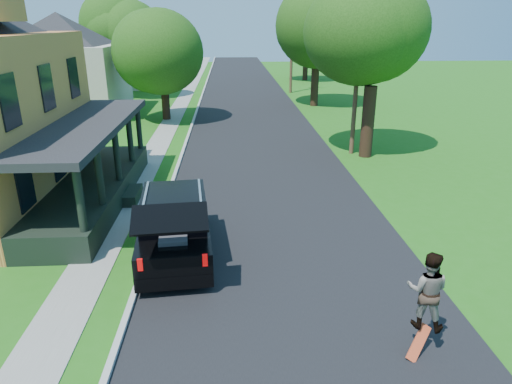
{
  "coord_description": "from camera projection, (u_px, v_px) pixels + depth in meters",
  "views": [
    {
      "loc": [
        -1.51,
        -10.88,
        6.64
      ],
      "look_at": [
        -0.7,
        3.0,
        1.39
      ],
      "focal_mm": 32.0,
      "sensor_mm": 36.0,
      "label": 1
    }
  ],
  "objects": [
    {
      "name": "neighbor_house_far",
      "position": [
        114.0,
        45.0,
        47.73
      ],
      "size": [
        12.78,
        12.78,
        8.3
      ],
      "color": "beige",
      "rests_on": "ground"
    },
    {
      "name": "utility_pole_far",
      "position": [
        292.0,
        41.0,
        42.93
      ],
      "size": [
        1.65,
        0.27,
        9.41
      ],
      "rotation": [
        0.0,
        0.0,
        0.02
      ],
      "color": "#473221",
      "rests_on": "ground"
    },
    {
      "name": "skateboarder",
      "position": [
        427.0,
        290.0,
        9.42
      ],
      "size": [
        1.04,
        0.95,
        1.74
      ],
      "rotation": [
        0.0,
        0.0,
        2.71
      ],
      "color": "black",
      "rests_on": "ground"
    },
    {
      "name": "neighbor_house_mid",
      "position": [
        62.0,
        57.0,
        32.79
      ],
      "size": [
        12.78,
        12.78,
        8.3
      ],
      "color": "beige",
      "rests_on": "ground"
    },
    {
      "name": "black_suv",
      "position": [
        175.0,
        227.0,
        13.48
      ],
      "size": [
        2.4,
        5.3,
        2.4
      ],
      "rotation": [
        0.0,
        0.0,
        0.09
      ],
      "color": "black",
      "rests_on": "ground"
    },
    {
      "name": "tree_right_mid",
      "position": [
        317.0,
        26.0,
        35.69
      ],
      "size": [
        6.41,
        6.29,
        9.66
      ],
      "rotation": [
        0.0,
        0.0,
        -0.02
      ],
      "color": "black",
      "rests_on": "ground"
    },
    {
      "name": "utility_pole_near",
      "position": [
        358.0,
        63.0,
        22.67
      ],
      "size": [
        1.42,
        0.24,
        9.02
      ],
      "rotation": [
        0.0,
        0.0,
        0.05
      ],
      "color": "#473221",
      "rests_on": "ground"
    },
    {
      "name": "skateboard",
      "position": [
        418.0,
        344.0,
        9.58
      ],
      "size": [
        0.67,
        0.56,
        0.63
      ],
      "rotation": [
        0.0,
        0.0,
        -0.36
      ],
      "color": "#BB3410",
      "rests_on": "ground"
    },
    {
      "name": "front_walk",
      "position": [
        25.0,
        203.0,
        17.67
      ],
      "size": [
        6.5,
        1.2,
        0.03
      ],
      "primitive_type": "cube",
      "color": "gray",
      "rests_on": "ground"
    },
    {
      "name": "tree_right_near",
      "position": [
        374.0,
        37.0,
        21.73
      ],
      "size": [
        5.98,
        5.87,
        8.95
      ],
      "rotation": [
        0.0,
        0.0,
        -0.06
      ],
      "color": "black",
      "rests_on": "ground"
    },
    {
      "name": "street",
      "position": [
        252.0,
        124.0,
        31.27
      ],
      "size": [
        8.0,
        120.0,
        0.02
      ],
      "primitive_type": "cube",
      "color": "black",
      "rests_on": "ground"
    },
    {
      "name": "tree_left_mid",
      "position": [
        161.0,
        41.0,
        30.75
      ],
      "size": [
        6.55,
        6.68,
        8.36
      ],
      "rotation": [
        0.0,
        0.0,
        -0.26
      ],
      "color": "black",
      "rests_on": "ground"
    },
    {
      "name": "sidewalk",
      "position": [
        170.0,
        125.0,
        30.96
      ],
      "size": [
        1.3,
        120.0,
        0.03
      ],
      "primitive_type": "cube",
      "color": "gray",
      "rests_on": "ground"
    },
    {
      "name": "ground",
      "position": [
        288.0,
        277.0,
        12.58
      ],
      "size": [
        140.0,
        140.0,
        0.0
      ],
      "primitive_type": "plane",
      "color": "#216614",
      "rests_on": "ground"
    },
    {
      "name": "tree_right_far",
      "position": [
        306.0,
        32.0,
        52.16
      ],
      "size": [
        5.81,
        5.65,
        8.46
      ],
      "rotation": [
        0.0,
        0.0,
        -0.0
      ],
      "color": "black",
      "rests_on": "ground"
    },
    {
      "name": "tree_left_far",
      "position": [
        119.0,
        26.0,
        39.68
      ],
      "size": [
        6.45,
        6.23,
        9.38
      ],
      "rotation": [
        0.0,
        0.0,
        0.11
      ],
      "color": "black",
      "rests_on": "ground"
    },
    {
      "name": "curb",
      "position": [
        192.0,
        124.0,
        31.05
      ],
      "size": [
        0.15,
        120.0,
        0.12
      ],
      "primitive_type": "cube",
      "color": "#ACABA6",
      "rests_on": "ground"
    }
  ]
}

